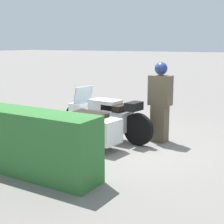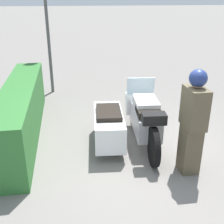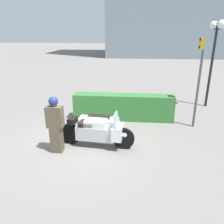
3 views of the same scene
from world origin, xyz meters
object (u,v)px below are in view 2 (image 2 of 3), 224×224
at_px(officer_rider, 193,120).
at_px(hedge_bush_curbside, 22,110).
at_px(traffic_light_near, 46,17).
at_px(police_motorcycle, 127,119).

xyz_separation_m(officer_rider, hedge_bush_curbside, (1.91, 2.94, -0.40)).
bearing_deg(officer_rider, traffic_light_near, -61.44).
relative_size(police_motorcycle, hedge_bush_curbside, 0.59).
distance_m(hedge_bush_curbside, traffic_light_near, 3.30).
bearing_deg(police_motorcycle, officer_rider, -141.06).
relative_size(hedge_bush_curbside, traffic_light_near, 1.25).
relative_size(officer_rider, traffic_light_near, 0.53).
height_order(police_motorcycle, traffic_light_near, traffic_light_near).
relative_size(police_motorcycle, traffic_light_near, 0.74).
bearing_deg(officer_rider, hedge_bush_curbside, -31.60).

